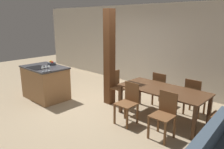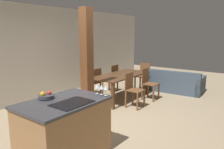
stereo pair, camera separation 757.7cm
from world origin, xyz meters
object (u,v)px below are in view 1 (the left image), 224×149
(wine_glass_far, at_px, (49,66))
(dining_chair_near_left, at_px, (128,102))
(dining_table, at_px, (163,93))
(timber_post, at_px, (109,58))
(dining_chair_head_end, at_px, (118,87))
(dining_chair_far_right, at_px, (194,96))
(wine_glass_middle, at_px, (46,66))
(dining_chair_far_left, at_px, (161,88))
(kitchen_island, at_px, (45,82))
(dining_chair_near_right, at_px, (164,114))
(fruit_bowl, at_px, (52,63))
(wine_glass_near, at_px, (43,67))

(wine_glass_far, xyz_separation_m, dining_chair_near_left, (2.13, 0.61, -0.59))
(dining_table, height_order, timber_post, timber_post)
(dining_chair_near_left, xyz_separation_m, dining_chair_head_end, (-0.91, 0.68, 0.00))
(dining_chair_head_end, bearing_deg, dining_chair_far_right, -69.31)
(wine_glass_middle, distance_m, dining_chair_far_left, 3.01)
(kitchen_island, xyz_separation_m, dining_chair_head_end, (1.79, 1.10, 0.01))
(dining_chair_near_right, bearing_deg, dining_table, 123.10)
(fruit_bowl, distance_m, wine_glass_middle, 0.87)
(dining_chair_far_left, bearing_deg, dining_chair_head_end, 36.65)
(wine_glass_near, relative_size, dining_chair_far_left, 0.18)
(dining_chair_near_left, xyz_separation_m, dining_chair_far_left, (0.00, 1.35, 0.00))
(wine_glass_middle, bearing_deg, dining_table, 28.10)
(fruit_bowl, xyz_separation_m, wine_glass_middle, (0.66, -0.56, 0.09))
(dining_chair_far_left, bearing_deg, fruit_bowl, 28.05)
(wine_glass_near, bearing_deg, dining_chair_near_right, 14.64)
(wine_glass_far, bearing_deg, kitchen_island, 162.50)
(fruit_bowl, relative_size, dining_chair_far_left, 0.26)
(wine_glass_near, relative_size, dining_table, 0.08)
(kitchen_island, bearing_deg, dining_chair_far_right, 26.38)
(fruit_bowl, xyz_separation_m, wine_glass_near, (0.66, -0.65, 0.09))
(dining_table, height_order, dining_chair_head_end, dining_chair_head_end)
(dining_chair_head_end, height_order, timber_post, timber_post)
(wine_glass_far, bearing_deg, dining_chair_far_left, 42.59)
(timber_post, bearing_deg, wine_glass_middle, -128.60)
(timber_post, bearing_deg, dining_chair_near_left, -27.05)
(wine_glass_near, bearing_deg, kitchen_island, 147.73)
(wine_glass_near, xyz_separation_m, dining_chair_far_right, (3.01, 2.14, -0.59))
(dining_table, distance_m, dining_chair_far_left, 0.82)
(wine_glass_far, xyz_separation_m, dining_chair_far_right, (3.01, 1.96, -0.59))
(dining_chair_far_right, bearing_deg, wine_glass_far, 33.03)
(dining_chair_near_left, distance_m, dining_chair_far_right, 1.61)
(dining_chair_far_left, bearing_deg, wine_glass_middle, 43.88)
(fruit_bowl, height_order, dining_chair_near_left, fruit_bowl)
(dining_chair_far_left, bearing_deg, kitchen_island, 33.33)
(wine_glass_far, relative_size, dining_chair_far_left, 0.18)
(wine_glass_far, distance_m, dining_chair_far_right, 3.64)
(kitchen_island, distance_m, dining_chair_near_right, 3.61)
(kitchen_island, distance_m, dining_chair_head_end, 2.11)
(wine_glass_near, xyz_separation_m, dining_chair_head_end, (1.22, 1.46, -0.59))
(kitchen_island, bearing_deg, dining_chair_near_left, 8.94)
(kitchen_island, distance_m, fruit_bowl, 0.59)
(kitchen_island, xyz_separation_m, fruit_bowl, (-0.08, 0.29, 0.51))
(dining_chair_near_right, height_order, timber_post, timber_post)
(wine_glass_far, bearing_deg, wine_glass_near, -90.00)
(dining_chair_near_left, relative_size, dining_chair_near_right, 1.00)
(dining_table, distance_m, dining_chair_head_end, 1.36)
(dining_chair_near_left, height_order, dining_chair_head_end, same)
(dining_chair_near_left, bearing_deg, dining_chair_head_end, 143.35)
(fruit_bowl, height_order, dining_chair_far_left, fruit_bowl)
(wine_glass_near, height_order, dining_chair_head_end, wine_glass_near)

